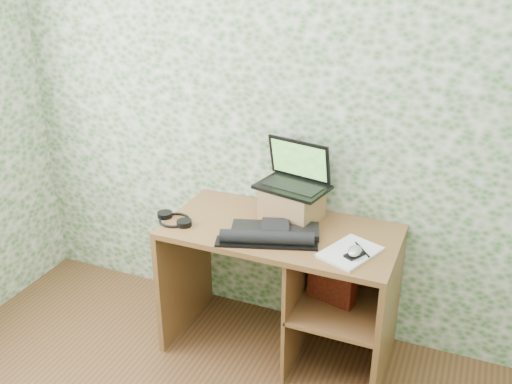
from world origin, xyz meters
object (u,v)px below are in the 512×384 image
at_px(desk, 296,274).
at_px(keyboard, 272,234).
at_px(notepad, 350,252).
at_px(riser, 292,203).
at_px(laptop, 295,176).

height_order(desk, keyboard, keyboard).
relative_size(desk, notepad, 4.17).
height_order(riser, keyboard, riser).
bearing_deg(riser, keyboard, -94.01).
xyz_separation_m(desk, notepad, (0.31, -0.13, 0.28)).
height_order(laptop, notepad, laptop).
bearing_deg(riser, desk, -58.28).
bearing_deg(laptop, keyboard, -81.35).
xyz_separation_m(laptop, keyboard, (-0.02, -0.29, -0.20)).
relative_size(laptop, keyboard, 0.79).
distance_m(desk, riser, 0.38).
relative_size(laptop, notepad, 1.40).
distance_m(desk, laptop, 0.52).
height_order(keyboard, notepad, keyboard).
relative_size(desk, laptop, 2.98).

